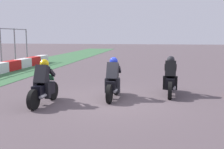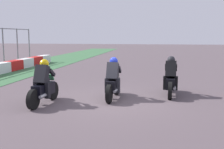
{
  "view_description": "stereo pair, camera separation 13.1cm",
  "coord_description": "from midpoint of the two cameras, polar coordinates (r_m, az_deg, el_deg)",
  "views": [
    {
      "loc": [
        -9.34,
        -1.47,
        2.3
      ],
      "look_at": [
        0.2,
        0.08,
        0.9
      ],
      "focal_mm": 43.71,
      "sensor_mm": 36.0,
      "label": 1
    },
    {
      "loc": [
        -9.32,
        -1.59,
        2.3
      ],
      "look_at": [
        0.2,
        0.08,
        0.9
      ],
      "focal_mm": 43.71,
      "sensor_mm": 36.0,
      "label": 2
    }
  ],
  "objects": [
    {
      "name": "ground_plane",
      "position": [
        9.73,
        -0.1,
        -5.43
      ],
      "size": [
        120.0,
        120.0,
        0.0
      ],
      "primitive_type": "plane",
      "color": "#52454A"
    },
    {
      "name": "rider_lane_b",
      "position": [
        9.9,
        -0.15,
        -1.51
      ],
      "size": [
        2.04,
        0.54,
        1.51
      ],
      "rotation": [
        0.0,
        0.0,
        -0.03
      ],
      "color": "black",
      "rests_on": "ground_plane"
    },
    {
      "name": "rider_lane_a",
      "position": [
        10.68,
        11.74,
        -0.96
      ],
      "size": [
        2.04,
        0.55,
        1.51
      ],
      "rotation": [
        0.0,
        0.0,
        -0.05
      ],
      "color": "black",
      "rests_on": "ground_plane"
    },
    {
      "name": "rider_lane_c",
      "position": [
        9.35,
        -14.51,
        -2.35
      ],
      "size": [
        2.04,
        0.55,
        1.51
      ],
      "rotation": [
        0.0,
        0.0,
        -0.06
      ],
      "color": "black",
      "rests_on": "ground_plane"
    }
  ]
}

